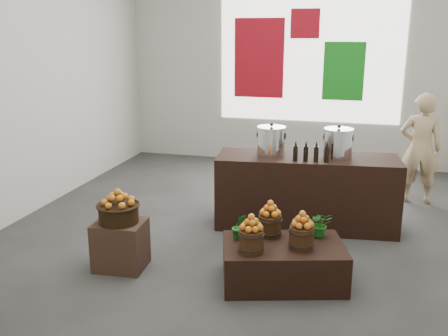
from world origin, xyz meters
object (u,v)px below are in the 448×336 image
(crate, at_px, (121,245))
(shopper, at_px, (420,149))
(display_table, at_px, (283,263))
(stock_pot_center, at_px, (338,144))
(counter, at_px, (306,192))
(stock_pot_left, at_px, (271,142))
(wicker_basket, at_px, (119,214))

(crate, bearing_deg, shopper, 43.40)
(display_table, relative_size, stock_pot_center, 3.40)
(display_table, bearing_deg, crate, 168.34)
(display_table, height_order, shopper, shopper)
(counter, xyz_separation_m, stock_pot_center, (0.35, 0.04, 0.62))
(crate, bearing_deg, stock_pot_left, 51.47)
(crate, xyz_separation_m, shopper, (3.16, 2.99, 0.54))
(stock_pot_left, relative_size, shopper, 0.22)
(shopper, bearing_deg, display_table, 62.62)
(wicker_basket, relative_size, display_table, 0.35)
(display_table, height_order, counter, counter)
(wicker_basket, distance_m, display_table, 1.72)
(shopper, bearing_deg, counter, 42.98)
(crate, relative_size, stock_pot_left, 1.48)
(counter, height_order, shopper, shopper)
(crate, height_order, counter, counter)
(crate, xyz_separation_m, counter, (1.72, 1.65, 0.20))
(wicker_basket, distance_m, shopper, 4.35)
(shopper, bearing_deg, stock_pot_center, 50.06)
(stock_pot_left, bearing_deg, shopper, 36.35)
(counter, bearing_deg, crate, -142.69)
(crate, height_order, stock_pot_left, stock_pot_left)
(crate, bearing_deg, wicker_basket, 0.00)
(wicker_basket, relative_size, counter, 0.18)
(wicker_basket, bearing_deg, crate, 0.00)
(crate, height_order, display_table, crate)
(crate, distance_m, stock_pot_center, 2.80)
(display_table, xyz_separation_m, stock_pot_left, (-0.40, 1.47, 0.87))
(stock_pot_left, xyz_separation_m, shopper, (1.88, 1.39, -0.28))
(stock_pot_center, bearing_deg, shopper, 50.00)
(stock_pot_left, xyz_separation_m, stock_pot_center, (0.80, 0.09, 0.00))
(wicker_basket, height_order, counter, counter)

